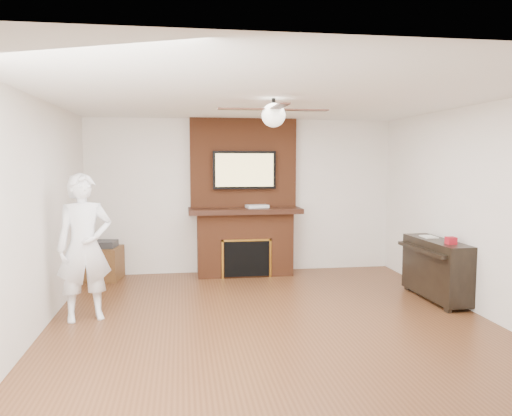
{
  "coord_description": "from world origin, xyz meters",
  "views": [
    {
      "loc": [
        -1.0,
        -5.35,
        1.84
      ],
      "look_at": [
        -0.05,
        0.9,
        1.23
      ],
      "focal_mm": 35.0,
      "sensor_mm": 36.0,
      "label": 1
    }
  ],
  "objects": [
    {
      "name": "cable_box",
      "position": [
        0.2,
        2.45,
        1.1
      ],
      "size": [
        0.38,
        0.26,
        0.05
      ],
      "primitive_type": "cube",
      "rotation": [
        0.0,
        0.0,
        0.19
      ],
      "color": "silver",
      "rests_on": "fireplace"
    },
    {
      "name": "person",
      "position": [
        -2.1,
        0.5,
        0.85
      ],
      "size": [
        0.72,
        0.58,
        1.69
      ],
      "primitive_type": "imported",
      "rotation": [
        0.0,
        0.0,
        0.31
      ],
      "color": "white",
      "rests_on": "ground"
    },
    {
      "name": "fireplace",
      "position": [
        0.0,
        2.55,
        1.0
      ],
      "size": [
        1.78,
        0.64,
        2.5
      ],
      "color": "brown",
      "rests_on": "ground"
    },
    {
      "name": "piano",
      "position": [
        2.31,
        0.67,
        0.43
      ],
      "size": [
        0.48,
        1.23,
        0.89
      ],
      "rotation": [
        0.0,
        0.0,
        0.03
      ],
      "color": "black",
      "rests_on": "ground"
    },
    {
      "name": "side_table",
      "position": [
        -2.2,
        2.48,
        0.28
      ],
      "size": [
        0.6,
        0.6,
        0.6
      ],
      "rotation": [
        0.0,
        0.0,
        -0.16
      ],
      "color": "#573518",
      "rests_on": "ground"
    },
    {
      "name": "ceiling_fan",
      "position": [
        -0.0,
        0.0,
        2.33
      ],
      "size": [
        1.21,
        1.21,
        0.31
      ],
      "color": "black",
      "rests_on": "room_shell"
    },
    {
      "name": "candle_cream",
      "position": [
        0.2,
        2.35,
        0.06
      ],
      "size": [
        0.09,
        0.09,
        0.12
      ],
      "primitive_type": "cylinder",
      "color": "beige",
      "rests_on": "ground"
    },
    {
      "name": "tv",
      "position": [
        0.0,
        2.5,
        1.68
      ],
      "size": [
        1.0,
        0.08,
        0.6
      ],
      "color": "black",
      "rests_on": "fireplace"
    },
    {
      "name": "room_shell",
      "position": [
        0.0,
        0.0,
        1.25
      ],
      "size": [
        5.36,
        5.86,
        2.86
      ],
      "color": "#512D17",
      "rests_on": "ground"
    },
    {
      "name": "candle_blue",
      "position": [
        0.13,
        2.31,
        0.04
      ],
      "size": [
        0.06,
        0.06,
        0.08
      ],
      "primitive_type": "cylinder",
      "color": "#314695",
      "rests_on": "ground"
    },
    {
      "name": "candle_green",
      "position": [
        -0.08,
        2.38,
        0.04
      ],
      "size": [
        0.06,
        0.06,
        0.09
      ],
      "primitive_type": "cylinder",
      "color": "#2D712D",
      "rests_on": "ground"
    }
  ]
}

